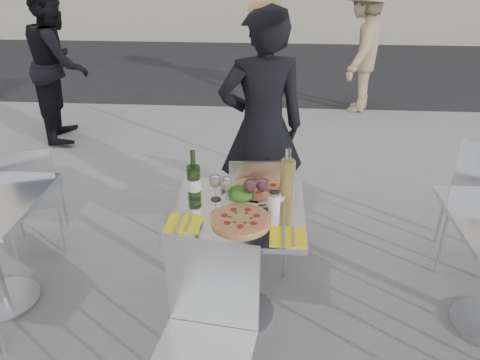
# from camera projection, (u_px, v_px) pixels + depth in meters

# --- Properties ---
(ground) EXTENTS (80.00, 80.00, 0.00)m
(ground) POSITION_uv_depth(u_px,v_px,m) (238.00, 313.00, 2.89)
(ground) COLOR slate
(street_asphalt) EXTENTS (24.00, 5.00, 0.00)m
(street_asphalt) POSITION_uv_depth(u_px,v_px,m) (264.00, 64.00, 8.66)
(street_asphalt) COLOR black
(street_asphalt) RESTS_ON ground
(main_table) EXTENTS (0.72, 0.72, 0.75)m
(main_table) POSITION_uv_depth(u_px,v_px,m) (238.00, 241.00, 2.65)
(main_table) COLOR #B7BABF
(main_table) RESTS_ON ground
(chair_far) EXTENTS (0.43, 0.44, 0.88)m
(chair_far) POSITION_uv_depth(u_px,v_px,m) (260.00, 205.00, 3.04)
(chair_far) COLOR silver
(chair_far) RESTS_ON ground
(chair_near) EXTENTS (0.48, 0.49, 0.93)m
(chair_near) POSITION_uv_depth(u_px,v_px,m) (207.00, 328.00, 2.04)
(chair_near) COLOR silver
(chair_near) RESTS_ON ground
(side_chair_lfar) EXTENTS (0.50, 0.51, 0.86)m
(side_chair_lfar) POSITION_uv_depth(u_px,v_px,m) (30.00, 192.00, 3.23)
(side_chair_lfar) COLOR silver
(side_chair_lfar) RESTS_ON ground
(woman_diner) EXTENTS (0.70, 0.55, 1.71)m
(woman_diner) POSITION_uv_depth(u_px,v_px,m) (262.00, 129.00, 3.34)
(woman_diner) COLOR black
(woman_diner) RESTS_ON ground
(pedestrian_a) EXTENTS (0.83, 0.96, 1.69)m
(pedestrian_a) POSITION_uv_depth(u_px,v_px,m) (59.00, 64.00, 5.14)
(pedestrian_a) COLOR black
(pedestrian_a) RESTS_ON ground
(pedestrian_b) EXTENTS (0.92, 1.20, 1.64)m
(pedestrian_b) POSITION_uv_depth(u_px,v_px,m) (362.00, 48.00, 5.99)
(pedestrian_b) COLOR #968961
(pedestrian_b) RESTS_ON ground
(pizza_near) EXTENTS (0.32, 0.32, 0.02)m
(pizza_near) POSITION_uv_depth(u_px,v_px,m) (241.00, 219.00, 2.43)
(pizza_near) COLOR #E5A559
(pizza_near) RESTS_ON main_table
(pizza_far) EXTENTS (0.33, 0.33, 0.03)m
(pizza_far) POSITION_uv_depth(u_px,v_px,m) (259.00, 188.00, 2.73)
(pizza_far) COLOR white
(pizza_far) RESTS_ON main_table
(salad_plate) EXTENTS (0.22, 0.22, 0.09)m
(salad_plate) POSITION_uv_depth(u_px,v_px,m) (241.00, 195.00, 2.62)
(salad_plate) COLOR white
(salad_plate) RESTS_ON main_table
(wine_bottle) EXTENTS (0.07, 0.08, 0.29)m
(wine_bottle) POSITION_uv_depth(u_px,v_px,m) (194.00, 180.00, 2.60)
(wine_bottle) COLOR #385921
(wine_bottle) RESTS_ON main_table
(carafe) EXTENTS (0.08, 0.08, 0.29)m
(carafe) POSITION_uv_depth(u_px,v_px,m) (287.00, 177.00, 2.64)
(carafe) COLOR tan
(carafe) RESTS_ON main_table
(sugar_shaker) EXTENTS (0.06, 0.06, 0.11)m
(sugar_shaker) POSITION_uv_depth(u_px,v_px,m) (274.00, 201.00, 2.52)
(sugar_shaker) COLOR white
(sugar_shaker) RESTS_ON main_table
(wineglass_white_a) EXTENTS (0.07, 0.07, 0.16)m
(wineglass_white_a) POSITION_uv_depth(u_px,v_px,m) (215.00, 182.00, 2.59)
(wineglass_white_a) COLOR white
(wineglass_white_a) RESTS_ON main_table
(wineglass_white_b) EXTENTS (0.07, 0.07, 0.16)m
(wineglass_white_b) POSITION_uv_depth(u_px,v_px,m) (226.00, 184.00, 2.57)
(wineglass_white_b) COLOR white
(wineglass_white_b) RESTS_ON main_table
(wineglass_red_a) EXTENTS (0.07, 0.07, 0.16)m
(wineglass_red_a) POSITION_uv_depth(u_px,v_px,m) (250.00, 187.00, 2.54)
(wineglass_red_a) COLOR white
(wineglass_red_a) RESTS_ON main_table
(wineglass_red_b) EXTENTS (0.07, 0.07, 0.16)m
(wineglass_red_b) POSITION_uv_depth(u_px,v_px,m) (262.00, 186.00, 2.56)
(wineglass_red_b) COLOR white
(wineglass_red_b) RESTS_ON main_table
(napkin_left) EXTENTS (0.19, 0.20, 0.01)m
(napkin_left) POSITION_uv_depth(u_px,v_px,m) (184.00, 223.00, 2.42)
(napkin_left) COLOR #FFF416
(napkin_left) RESTS_ON main_table
(napkin_right) EXTENTS (0.18, 0.20, 0.01)m
(napkin_right) POSITION_uv_depth(u_px,v_px,m) (288.00, 237.00, 2.31)
(napkin_right) COLOR #FFF416
(napkin_right) RESTS_ON main_table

